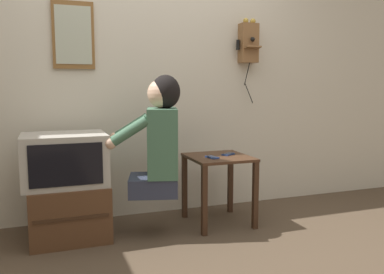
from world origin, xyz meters
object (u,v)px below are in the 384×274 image
Objects in this scene: framed_picture at (73,35)px; cell_phone_spare at (228,154)px; cell_phone_held at (212,157)px; television at (65,159)px; person at (159,137)px; wall_phone_antique at (248,43)px.

framed_picture is 3.91× the size of cell_phone_spare.
cell_phone_held and cell_phone_spare have the same top height.
television is 4.38× the size of cell_phone_spare.
framed_picture reaches higher than television.
wall_phone_antique is (0.99, 0.48, 0.78)m from person.
person is 6.74× the size of cell_phone_held.
wall_phone_antique is 5.69× the size of cell_phone_spare.
person is 1.09m from framed_picture.
cell_phone_spare is (0.62, 0.11, -0.18)m from person.
person reaches higher than cell_phone_held.
framed_picture is at bearing 71.92° from television.
cell_phone_spare is (-0.37, -0.37, -0.96)m from wall_phone_antique.
wall_phone_antique is 5.79× the size of cell_phone_held.
wall_phone_antique is 1.20m from cell_phone_held.
cell_phone_spare is (0.18, 0.09, 0.00)m from cell_phone_held.
framed_picture reaches higher than cell_phone_held.
wall_phone_antique is at bearing 10.86° from television.
television is at bearing 161.00° from cell_phone_held.
cell_phone_spare is at bearing -134.52° from wall_phone_antique.
framed_picture is at bearing 141.36° from cell_phone_held.
person is 1.35m from wall_phone_antique.
cell_phone_held is 0.98× the size of cell_phone_spare.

